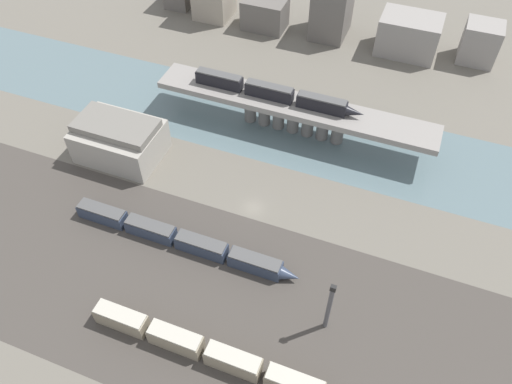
{
  "coord_description": "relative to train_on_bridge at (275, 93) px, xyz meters",
  "views": [
    {
      "loc": [
        25.62,
        -64.87,
        84.47
      ],
      "look_at": [
        0.0,
        1.73,
        3.44
      ],
      "focal_mm": 35.0,
      "sensor_mm": 36.0,
      "label": 1
    }
  ],
  "objects": [
    {
      "name": "ground_plane",
      "position": [
        5.06,
        -27.45,
        -10.31
      ],
      "size": [
        400.0,
        400.0,
        0.0
      ],
      "primitive_type": "plane",
      "color": "#666056"
    },
    {
      "name": "railbed_yard",
      "position": [
        5.06,
        -51.45,
        -10.3
      ],
      "size": [
        280.0,
        42.0,
        0.01
      ],
      "primitive_type": "cube",
      "color": "#423D38",
      "rests_on": "ground"
    },
    {
      "name": "river_water",
      "position": [
        5.06,
        -0.0,
        -10.3
      ],
      "size": [
        320.0,
        26.7,
        0.01
      ],
      "primitive_type": "cube",
      "color": "slate",
      "rests_on": "ground"
    },
    {
      "name": "bridge",
      "position": [
        5.06,
        -0.0,
        -3.79
      ],
      "size": [
        69.6,
        9.35,
        8.6
      ],
      "color": "gray",
      "rests_on": "ground"
    },
    {
      "name": "train_on_bridge",
      "position": [
        0.0,
        0.0,
        0.0
      ],
      "size": [
        42.45,
        2.6,
        3.51
      ],
      "color": "black",
      "rests_on": "bridge"
    },
    {
      "name": "train_yard_near",
      "position": [
        10.51,
        -61.68,
        -8.29
      ],
      "size": [
        46.05,
        3.17,
        4.12
      ],
      "color": "gray",
      "rests_on": "ground"
    },
    {
      "name": "train_yard_mid",
      "position": [
        -4.95,
        -41.81,
        -8.62
      ],
      "size": [
        49.46,
        3.17,
        3.44
      ],
      "color": "#2D384C",
      "rests_on": "ground"
    },
    {
      "name": "warehouse_building",
      "position": [
        -30.46,
        -22.92,
        -5.62
      ],
      "size": [
        19.19,
        14.04,
        9.87
      ],
      "color": "#9E998E",
      "rests_on": "ground"
    },
    {
      "name": "signal_tower",
      "position": [
        27.41,
        -48.72,
        -3.43
      ],
      "size": [
        1.0,
        0.84,
        13.75
      ],
      "color": "#4C4C51",
      "rests_on": "ground"
    },
    {
      "name": "city_block_center",
      "position": [
        -18.61,
        43.51,
        -5.68
      ],
      "size": [
        13.22,
        9.36,
        9.26
      ],
      "primitive_type": "cube",
      "color": "#605B56",
      "rests_on": "ground"
    },
    {
      "name": "city_block_right",
      "position": [
        1.57,
        47.29,
        -1.96
      ],
      "size": [
        10.53,
        13.66,
        16.69
      ],
      "primitive_type": "cube",
      "color": "#605B56",
      "rests_on": "ground"
    },
    {
      "name": "city_block_far_right",
      "position": [
        25.4,
        45.66,
        -4.74
      ],
      "size": [
        17.23,
        11.97,
        11.13
      ],
      "primitive_type": "cube",
      "color": "gray",
      "rests_on": "ground"
    },
    {
      "name": "city_block_tall",
      "position": [
        45.22,
        48.69,
        -4.59
      ],
      "size": [
        10.2,
        9.28,
        11.43
      ],
      "primitive_type": "cube",
      "color": "gray",
      "rests_on": "ground"
    }
  ]
}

